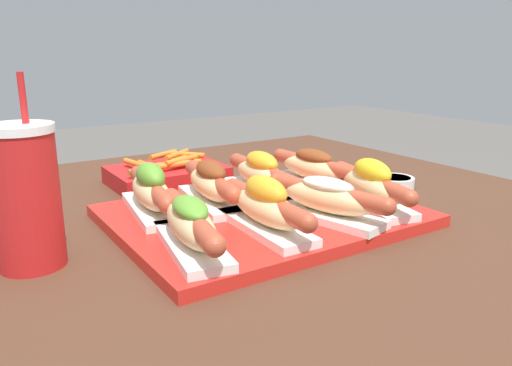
% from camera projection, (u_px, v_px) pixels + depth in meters
% --- Properties ---
extents(serving_tray, '(0.45, 0.36, 0.02)m').
position_uv_depth(serving_tray, '(263.00, 216.00, 0.79)').
color(serving_tray, red).
rests_on(serving_tray, patio_table).
extents(hot_dog_0, '(0.09, 0.22, 0.07)m').
position_uv_depth(hot_dog_0, '(191.00, 224.00, 0.63)').
color(hot_dog_0, white).
rests_on(hot_dog_0, serving_tray).
extents(hot_dog_1, '(0.07, 0.22, 0.08)m').
position_uv_depth(hot_dog_1, '(266.00, 207.00, 0.69)').
color(hot_dog_1, white).
rests_on(hot_dog_1, serving_tray).
extents(hot_dog_2, '(0.10, 0.22, 0.06)m').
position_uv_depth(hot_dog_2, '(327.00, 198.00, 0.74)').
color(hot_dog_2, white).
rests_on(hot_dog_2, serving_tray).
extents(hot_dog_3, '(0.10, 0.22, 0.08)m').
position_uv_depth(hot_dog_3, '(371.00, 185.00, 0.80)').
color(hot_dog_3, white).
rests_on(hot_dog_3, serving_tray).
extents(hot_dog_4, '(0.09, 0.22, 0.08)m').
position_uv_depth(hot_dog_4, '(151.00, 191.00, 0.77)').
color(hot_dog_4, white).
rests_on(hot_dog_4, serving_tray).
extents(hot_dog_5, '(0.09, 0.22, 0.07)m').
position_uv_depth(hot_dog_5, '(211.00, 184.00, 0.81)').
color(hot_dog_5, white).
rests_on(hot_dog_5, serving_tray).
extents(hot_dog_6, '(0.07, 0.22, 0.07)m').
position_uv_depth(hot_dog_6, '(262.00, 174.00, 0.87)').
color(hot_dog_6, white).
rests_on(hot_dog_6, serving_tray).
extents(hot_dog_7, '(0.07, 0.22, 0.07)m').
position_uv_depth(hot_dog_7, '(313.00, 168.00, 0.92)').
color(hot_dog_7, white).
rests_on(hot_dog_7, serving_tray).
extents(sauce_bowl, '(0.07, 0.07, 0.02)m').
position_uv_depth(sauce_bowl, '(396.00, 182.00, 0.97)').
color(sauce_bowl, white).
rests_on(sauce_bowl, patio_table).
extents(drink_cup, '(0.08, 0.08, 0.24)m').
position_uv_depth(drink_cup, '(26.00, 197.00, 0.61)').
color(drink_cup, red).
rests_on(drink_cup, patio_table).
extents(fries_basket, '(0.22, 0.16, 0.06)m').
position_uv_depth(fries_basket, '(167.00, 174.00, 1.01)').
color(fries_basket, red).
rests_on(fries_basket, patio_table).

